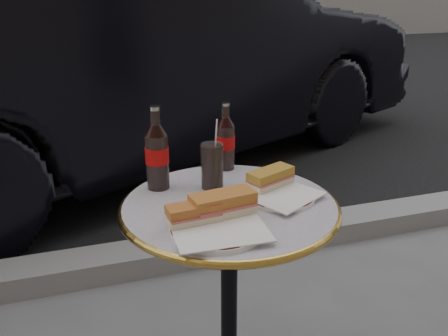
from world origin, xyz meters
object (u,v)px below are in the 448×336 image
object	(u,v)px
bistro_table	(229,311)
cola_bottle_right	(225,136)
cola_glass	(212,166)
cola_bottle_left	(157,148)
plate_right	(280,196)
plate_left	(217,228)
parked_car	(140,57)

from	to	relation	value
bistro_table	cola_bottle_right	world-z (taller)	cola_bottle_right
cola_glass	cola_bottle_left	bearing A→B (deg)	161.91
plate_right	plate_left	bearing A→B (deg)	-150.07
bistro_table	plate_right	xyz separation A→B (m)	(0.15, -0.01, 0.37)
plate_left	cola_bottle_right	xyz separation A→B (m)	(0.15, 0.40, 0.11)
cola_bottle_left	plate_left	bearing A→B (deg)	-74.50
cola_bottle_left	cola_glass	size ratio (longest dim) A/B	1.81
cola_glass	bistro_table	bearing A→B (deg)	-83.23
cola_bottle_left	cola_bottle_right	bearing A→B (deg)	20.37
bistro_table	plate_right	distance (m)	0.40
cola_glass	cola_bottle_right	bearing A→B (deg)	58.03
bistro_table	cola_bottle_left	world-z (taller)	cola_bottle_left
bistro_table	parked_car	size ratio (longest dim) A/B	0.15
plate_right	cola_glass	size ratio (longest dim) A/B	1.46
plate_left	cola_bottle_right	world-z (taller)	cola_bottle_right
plate_left	plate_right	world-z (taller)	plate_left
bistro_table	plate_left	xyz separation A→B (m)	(-0.08, -0.14, 0.37)
cola_glass	parked_car	distance (m)	2.29
parked_car	bistro_table	bearing A→B (deg)	152.32
bistro_table	cola_bottle_left	bearing A→B (deg)	134.72
cola_bottle_right	parked_car	xyz separation A→B (m)	(0.06, 2.14, -0.06)
cola_bottle_left	parked_car	world-z (taller)	parked_car
plate_right	cola_bottle_right	xyz separation A→B (m)	(-0.08, 0.27, 0.11)
bistro_table	cola_bottle_left	size ratio (longest dim) A/B	2.90
cola_bottle_right	parked_car	bearing A→B (deg)	88.43
bistro_table	plate_right	bearing A→B (deg)	-4.41
bistro_table	cola_bottle_left	xyz separation A→B (m)	(-0.17, 0.17, 0.49)
bistro_table	cola_bottle_right	size ratio (longest dim) A/B	3.28
bistro_table	plate_left	distance (m)	0.41
cola_bottle_left	cola_glass	xyz separation A→B (m)	(0.15, -0.05, -0.06)
plate_right	cola_glass	bearing A→B (deg)	141.19
plate_right	cola_bottle_left	size ratio (longest dim) A/B	0.81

